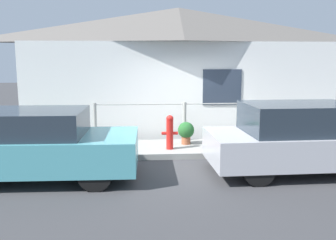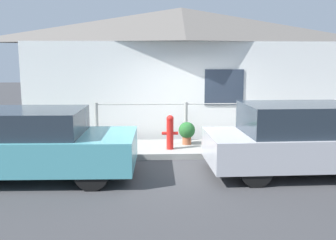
{
  "view_description": "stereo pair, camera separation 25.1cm",
  "coord_description": "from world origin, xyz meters",
  "px_view_note": "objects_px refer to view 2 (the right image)",
  "views": [
    {
      "loc": [
        -1.23,
        -8.47,
        2.34
      ],
      "look_at": [
        -0.54,
        0.3,
        0.9
      ],
      "focal_mm": 40.0,
      "sensor_mm": 36.0,
      "label": 1
    },
    {
      "loc": [
        -0.98,
        -8.48,
        2.34
      ],
      "look_at": [
        -0.54,
        0.3,
        0.9
      ],
      "focal_mm": 40.0,
      "sensor_mm": 36.0,
      "label": 2
    }
  ],
  "objects_px": {
    "fire_hydrant": "(170,131)",
    "potted_plant_near_hydrant": "(187,131)",
    "potted_plant_by_fence": "(55,135)",
    "car_left": "(35,144)",
    "car_right": "(303,139)"
  },
  "relations": [
    {
      "from": "fire_hydrant",
      "to": "potted_plant_near_hydrant",
      "type": "distance_m",
      "value": 0.7
    },
    {
      "from": "potted_plant_near_hydrant",
      "to": "potted_plant_by_fence",
      "type": "distance_m",
      "value": 3.41
    },
    {
      "from": "car_left",
      "to": "potted_plant_near_hydrant",
      "type": "relative_size",
      "value": 6.67
    },
    {
      "from": "fire_hydrant",
      "to": "car_left",
      "type": "bearing_deg",
      "value": -149.09
    },
    {
      "from": "car_right",
      "to": "potted_plant_near_hydrant",
      "type": "bearing_deg",
      "value": 133.73
    },
    {
      "from": "car_right",
      "to": "potted_plant_near_hydrant",
      "type": "xyz_separation_m",
      "value": [
        -2.16,
        2.17,
        -0.24
      ]
    },
    {
      "from": "fire_hydrant",
      "to": "car_right",
      "type": "bearing_deg",
      "value": -32.21
    },
    {
      "from": "potted_plant_near_hydrant",
      "to": "potted_plant_by_fence",
      "type": "bearing_deg",
      "value": 179.21
    },
    {
      "from": "potted_plant_near_hydrant",
      "to": "potted_plant_by_fence",
      "type": "height_order",
      "value": "potted_plant_near_hydrant"
    },
    {
      "from": "car_left",
      "to": "fire_hydrant",
      "type": "relative_size",
      "value": 4.61
    },
    {
      "from": "car_right",
      "to": "fire_hydrant",
      "type": "xyz_separation_m",
      "value": [
        -2.63,
        1.66,
        -0.13
      ]
    },
    {
      "from": "car_left",
      "to": "potted_plant_by_fence",
      "type": "distance_m",
      "value": 2.24
    },
    {
      "from": "car_left",
      "to": "potted_plant_near_hydrant",
      "type": "height_order",
      "value": "car_left"
    },
    {
      "from": "car_right",
      "to": "fire_hydrant",
      "type": "relative_size",
      "value": 4.77
    },
    {
      "from": "car_right",
      "to": "potted_plant_by_fence",
      "type": "bearing_deg",
      "value": 157.11
    }
  ]
}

